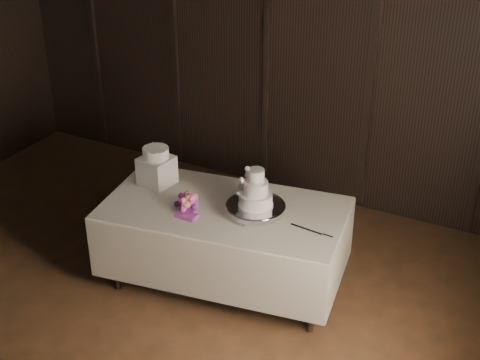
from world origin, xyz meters
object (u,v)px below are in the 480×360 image
(display_table, at_px, (224,242))
(small_cake, at_px, (156,153))
(wedding_cake, at_px, (252,191))
(box_pedestal, at_px, (157,171))
(cake_stand, at_px, (256,210))
(bouquet, at_px, (189,202))

(display_table, distance_m, small_cake, 0.96)
(display_table, height_order, small_cake, small_cake)
(wedding_cake, bearing_deg, display_table, 176.19)
(box_pedestal, xyz_separation_m, small_cake, (0.00, 0.00, 0.17))
(cake_stand, height_order, box_pedestal, box_pedestal)
(display_table, bearing_deg, box_pedestal, 163.92)
(cake_stand, relative_size, box_pedestal, 1.86)
(cake_stand, distance_m, bouquet, 0.55)
(bouquet, bearing_deg, box_pedestal, 152.12)
(wedding_cake, xyz_separation_m, box_pedestal, (-0.97, 0.09, -0.09))
(display_table, relative_size, cake_stand, 4.39)
(bouquet, bearing_deg, small_cake, 152.12)
(small_cake, bearing_deg, box_pedestal, 0.00)
(wedding_cake, bearing_deg, box_pedestal, 170.92)
(cake_stand, xyz_separation_m, wedding_cake, (-0.02, -0.01, 0.17))
(box_pedestal, bearing_deg, display_table, -7.29)
(cake_stand, bearing_deg, small_cake, 175.52)
(display_table, height_order, bouquet, bouquet)
(bouquet, relative_size, small_cake, 1.71)
(wedding_cake, bearing_deg, bouquet, -165.94)
(cake_stand, height_order, wedding_cake, wedding_cake)
(wedding_cake, height_order, bouquet, wedding_cake)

